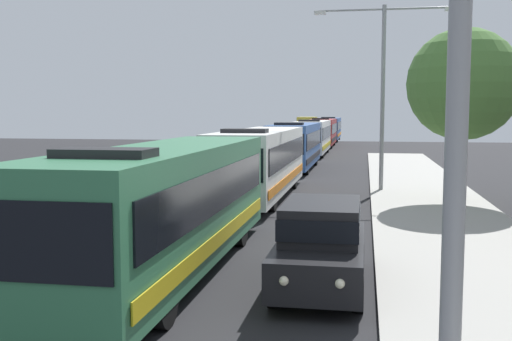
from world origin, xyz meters
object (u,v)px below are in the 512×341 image
Objects in this scene: bus_tail_end at (330,128)px; box_truck_oncoming at (307,128)px; bus_middle at (295,144)px; white_suv at (321,242)px; roadside_tree at (464,84)px; bus_second_in_line at (261,160)px; bus_rear at (323,131)px; streetlamp_mid at (383,77)px; bus_fourth_in_line at (313,136)px; bus_lead at (167,203)px.

box_truck_oncoming is at bearing 142.76° from bus_tail_end.
white_suv is at bearing -82.34° from bus_middle.
bus_tail_end is 1.61× the size of roadside_tree.
bus_second_in_line is 1.11× the size of bus_rear.
white_suv is at bearing -86.89° from bus_tail_end.
bus_rear is at bearing 98.07° from streetlamp_mid.
bus_fourth_in_line reaches higher than box_truck_oncoming.
white_suv is (3.70, -0.60, -0.66)m from bus_lead.
bus_lead and bus_fourth_in_line have the same top height.
bus_lead is at bearing -90.00° from bus_second_in_line.
streetlamp_mid reaches higher than bus_tail_end.
bus_rear is 38.63m from streetlamp_mid.
bus_fourth_in_line is at bearing -90.00° from bus_rear.
white_suv is 70.85m from box_truck_oncoming.
bus_lead is 1.53× the size of box_truck_oncoming.
bus_lead is 69.98m from box_truck_oncoming.
streetlamp_mid is 1.21× the size of roadside_tree.
bus_fourth_in_line is (0.00, 13.88, 0.00)m from bus_middle.
bus_lead is 13.17m from bus_second_in_line.
box_truck_oncoming is 1.07× the size of roadside_tree.
bus_second_in_line is 7.13m from streetlamp_mid.
bus_tail_end is (-0.00, 54.22, -0.00)m from bus_second_in_line.
streetlamp_mid is (8.70, -54.04, 3.78)m from box_truck_oncoming.
bus_tail_end is (-0.00, 67.39, -0.00)m from bus_lead.
streetlamp_mid is (5.40, -51.53, 3.79)m from bus_tail_end.
bus_middle and bus_rear have the same top height.
bus_tail_end is (-0.00, 40.49, -0.00)m from bus_middle.
bus_middle and bus_fourth_in_line have the same top height.
roadside_tree reaches higher than bus_middle.
bus_fourth_in_line is at bearing -83.53° from box_truck_oncoming.
roadside_tree is (8.58, -41.23, 3.30)m from bus_rear.
bus_second_in_line is (0.00, 13.17, 0.00)m from bus_lead.
bus_fourth_in_line is 1.39× the size of streetlamp_mid.
bus_middle is at bearing -90.00° from bus_tail_end.
box_truck_oncoming is 0.88× the size of streetlamp_mid.
bus_tail_end is at bearing -37.24° from box_truck_oncoming.
streetlamp_mid is at bearing 71.21° from bus_lead.
streetlamp_mid is at bearing -81.93° from bus_rear.
box_truck_oncoming is at bearing 95.67° from white_suv.
bus_second_in_line is at bearing 176.91° from roadside_tree.
bus_middle is at bearing -85.61° from box_truck_oncoming.
streetlamp_mid reaches higher than bus_second_in_line.
bus_second_in_line and bus_middle have the same top height.
bus_fourth_in_line is at bearing 102.22° from streetlamp_mid.
bus_second_in_line is at bearing -90.00° from bus_rear.
bus_fourth_in_line is at bearing 106.99° from roadside_tree.
bus_second_in_line is at bearing -153.44° from streetlamp_mid.
bus_middle is at bearing 121.14° from roadside_tree.
streetlamp_mid is at bearing -84.02° from bus_tail_end.
bus_lead is 3.80m from white_suv.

